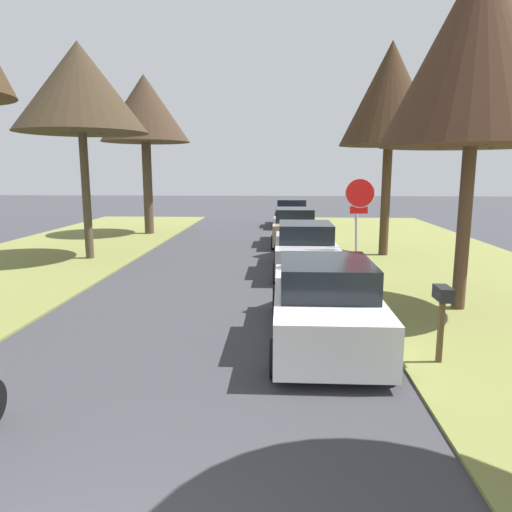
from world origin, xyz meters
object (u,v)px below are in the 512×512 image
Objects in this scene: parked_sedan_tan at (294,227)px; parked_sedan_navy at (291,214)px; street_tree_left_far at (145,110)px; parked_sedan_silver at (305,249)px; street_tree_right_mid_b at (391,95)px; stop_sign_far at (359,208)px; street_tree_right_mid_a at (478,50)px; parked_sedan_white at (324,304)px; street_tree_left_mid_b at (80,88)px; curbside_mailbox at (443,303)px.

parked_sedan_tan is 6.89m from parked_sedan_navy.
street_tree_left_far is 12.62m from parked_sedan_silver.
street_tree_left_far reaches higher than street_tree_right_mid_b.
parked_sedan_tan is (-1.53, 7.58, -1.43)m from stop_sign_far.
street_tree_right_mid_a is 1.72× the size of parked_sedan_tan.
street_tree_right_mid_a is 1.72× the size of parked_sedan_silver.
parked_sedan_silver and parked_sedan_navy have the same top height.
parked_sedan_silver is (-0.05, 6.24, 0.00)m from parked_sedan_white.
parked_sedan_white is at bearing -108.23° from street_tree_right_mid_b.
street_tree_left_mid_b is at bearing -173.32° from street_tree_right_mid_b.
street_tree_right_mid_b is (-0.21, 7.05, 0.19)m from street_tree_right_mid_a.
stop_sign_far is 0.66× the size of parked_sedan_silver.
curbside_mailbox is (2.02, -13.10, 0.33)m from parked_sedan_tan.
street_tree_right_mid_b reaches higher than parked_sedan_tan.
parked_sedan_silver is at bearing 90.46° from parked_sedan_white.
street_tree_right_mid_b is at bearing 71.77° from parked_sedan_white.
street_tree_left_mid_b is 12.26m from parked_sedan_white.
street_tree_left_far is 1.75× the size of parked_sedan_white.
street_tree_left_far reaches higher than curbside_mailbox.
street_tree_right_mid_a reaches higher than parked_sedan_navy.
parked_sedan_white is 1.00× the size of parked_sedan_tan.
street_tree_right_mid_a is 1.02× the size of street_tree_left_mid_b.
street_tree_right_mid_a is at bearing -78.34° from parked_sedan_navy.
parked_sedan_navy is (-3.25, 9.74, -5.10)m from street_tree_right_mid_b.
parked_sedan_white is at bearing 151.07° from curbside_mailbox.
stop_sign_far reaches higher than parked_sedan_navy.
parked_sedan_navy is at bearing 101.66° from street_tree_right_mid_a.
parked_sedan_navy is at bearing 55.76° from street_tree_left_mid_b.
street_tree_left_far is at bearing 87.95° from street_tree_left_mid_b.
street_tree_right_mid_b is 1.73× the size of parked_sedan_navy.
street_tree_left_far reaches higher than parked_sedan_white.
street_tree_right_mid_b is at bearing 44.24° from parked_sedan_silver.
parked_sedan_silver reaches higher than curbside_mailbox.
parked_sedan_silver is 5.87m from parked_sedan_tan.
street_tree_left_far is at bearing 130.03° from stop_sign_far.
stop_sign_far reaches higher than parked_sedan_silver.
street_tree_left_mid_b reaches higher than stop_sign_far.
street_tree_left_far is 6.06× the size of curbside_mailbox.
curbside_mailbox is at bearing -114.61° from street_tree_right_mid_a.
curbside_mailbox is (-1.46, -3.19, -4.57)m from street_tree_right_mid_a.
street_tree_left_far reaches higher than street_tree_right_mid_a.
stop_sign_far is 4.92m from parked_sedan_white.
street_tree_right_mid_b is at bearing 69.82° from stop_sign_far.
street_tree_right_mid_b reaches higher than parked_sedan_silver.
street_tree_right_mid_a is (1.95, -2.33, 3.48)m from stop_sign_far.
street_tree_left_mid_b is at bearing 167.05° from parked_sedan_silver.
street_tree_left_far is (-8.76, 10.42, 3.94)m from stop_sign_far.
parked_sedan_silver is at bearing 129.35° from street_tree_right_mid_a.
curbside_mailbox is at bearing -59.90° from street_tree_left_far.
street_tree_left_far reaches higher than street_tree_left_mid_b.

